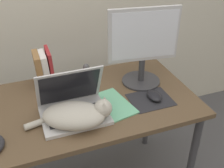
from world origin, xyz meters
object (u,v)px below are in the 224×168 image
object	(u,v)px
webcam	(86,68)
laptop	(73,106)
external_monitor	(143,45)
computer_mouse	(154,96)
cat	(77,115)
book_row	(44,69)
notepad	(110,105)

from	to	relation	value
webcam	laptop	bearing A→B (deg)	-114.97
external_monitor	webcam	bearing A→B (deg)	143.40
computer_mouse	webcam	xyz separation A→B (m)	(-0.27, 0.40, 0.02)
computer_mouse	laptop	bearing A→B (deg)	177.45
cat	book_row	xyz separation A→B (m)	(-0.09, 0.42, 0.05)
computer_mouse	book_row	distance (m)	0.65
external_monitor	computer_mouse	distance (m)	0.29
notepad	webcam	distance (m)	0.38
external_monitor	notepad	world-z (taller)	external_monitor
laptop	computer_mouse	bearing A→B (deg)	-2.55
book_row	notepad	xyz separation A→B (m)	(0.28, -0.34, -0.10)
cat	webcam	distance (m)	0.49
laptop	webcam	bearing A→B (deg)	65.03
external_monitor	webcam	world-z (taller)	external_monitor
computer_mouse	notepad	bearing A→B (deg)	175.35
cat	external_monitor	bearing A→B (deg)	28.21
external_monitor	book_row	bearing A→B (deg)	162.38
cat	computer_mouse	distance (m)	0.46
cat	notepad	bearing A→B (deg)	21.99
book_row	webcam	distance (m)	0.27
notepad	book_row	bearing A→B (deg)	129.63
laptop	computer_mouse	size ratio (longest dim) A/B	2.95
book_row	cat	bearing A→B (deg)	-78.46
laptop	cat	world-z (taller)	laptop
external_monitor	cat	bearing A→B (deg)	-151.79
computer_mouse	cat	bearing A→B (deg)	-172.59
notepad	cat	bearing A→B (deg)	-158.01
laptop	external_monitor	xyz separation A→B (m)	(0.46, 0.17, 0.19)
external_monitor	computer_mouse	world-z (taller)	external_monitor
laptop	computer_mouse	world-z (taller)	laptop
laptop	book_row	size ratio (longest dim) A/B	1.51
book_row	notepad	size ratio (longest dim) A/B	0.73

